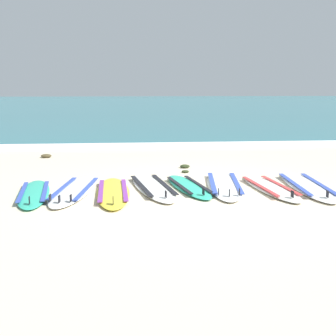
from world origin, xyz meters
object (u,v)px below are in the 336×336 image
(surfboard_1, at_px, (75,190))
(surfboard_6, at_px, (270,187))
(surfboard_4, at_px, (188,186))
(surfboard_5, at_px, (224,184))
(surfboard_2, at_px, (113,192))
(surfboard_3, at_px, (153,187))
(surfboard_0, at_px, (34,193))
(surfboard_7, at_px, (306,185))

(surfboard_1, relative_size, surfboard_6, 1.09)
(surfboard_4, height_order, surfboard_5, same)
(surfboard_2, xyz_separation_m, surfboard_5, (2.05, 0.39, 0.00))
(surfboard_2, bearing_deg, surfboard_5, 10.75)
(surfboard_4, height_order, surfboard_6, same)
(surfboard_3, xyz_separation_m, surfboard_4, (0.65, -0.02, 0.00))
(surfboard_4, relative_size, surfboard_6, 0.92)
(surfboard_3, bearing_deg, surfboard_1, -174.45)
(surfboard_5, bearing_deg, surfboard_3, -177.71)
(surfboard_4, bearing_deg, surfboard_0, -173.99)
(surfboard_6, bearing_deg, surfboard_7, 6.30)
(surfboard_2, distance_m, surfboard_6, 2.83)
(surfboard_0, bearing_deg, surfboard_4, 6.01)
(surfboard_0, distance_m, surfboard_6, 4.17)
(surfboard_2, bearing_deg, surfboard_6, 2.01)
(surfboard_5, height_order, surfboard_7, same)
(surfboard_5, bearing_deg, surfboard_1, -176.05)
(surfboard_2, distance_m, surfboard_3, 0.79)
(surfboard_1, relative_size, surfboard_3, 1.00)
(surfboard_0, distance_m, surfboard_1, 0.69)
(surfboard_5, distance_m, surfboard_6, 0.83)
(surfboard_0, distance_m, surfboard_3, 2.08)
(surfboard_2, bearing_deg, surfboard_0, 178.82)
(surfboard_1, xyz_separation_m, surfboard_4, (2.04, 0.11, -0.00))
(surfboard_7, bearing_deg, surfboard_6, -173.70)
(surfboard_3, distance_m, surfboard_4, 0.65)
(surfboard_0, distance_m, surfboard_4, 2.73)
(surfboard_7, bearing_deg, surfboard_0, -178.23)
(surfboard_1, height_order, surfboard_4, same)
(surfboard_2, bearing_deg, surfboard_1, 163.49)
(surfboard_3, bearing_deg, surfboard_0, -171.49)
(surfboard_1, bearing_deg, surfboard_5, 3.95)
(surfboard_5, bearing_deg, surfboard_4, -173.68)
(surfboard_1, relative_size, surfboard_4, 1.19)
(surfboard_3, relative_size, surfboard_4, 1.18)
(surfboard_6, xyz_separation_m, surfboard_7, (0.72, 0.08, -0.00))
(surfboard_1, height_order, surfboard_6, same)
(surfboard_4, relative_size, surfboard_5, 0.81)
(surfboard_3, height_order, surfboard_7, same)
(surfboard_3, height_order, surfboard_6, same)
(surfboard_2, xyz_separation_m, surfboard_7, (3.55, 0.18, -0.00))
(surfboard_0, xyz_separation_m, surfboard_1, (0.67, 0.17, 0.00))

